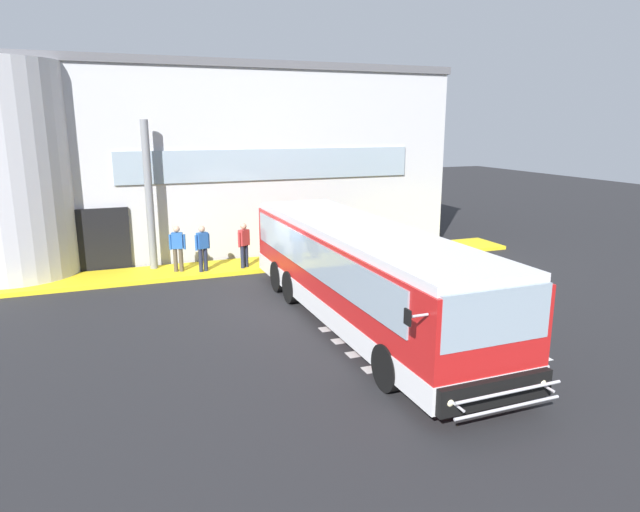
# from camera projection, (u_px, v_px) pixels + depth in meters

# --- Properties ---
(ground_plane) EXTENTS (80.00, 90.00, 0.02)m
(ground_plane) POSITION_uv_depth(u_px,v_px,m) (298.00, 303.00, 17.18)
(ground_plane) COLOR #232326
(ground_plane) RESTS_ON ground
(bay_paint_stripes) EXTENTS (4.40, 3.96, 0.01)m
(bay_paint_stripes) POSITION_uv_depth(u_px,v_px,m) (427.00, 343.00, 14.07)
(bay_paint_stripes) COLOR silver
(bay_paint_stripes) RESTS_ON ground
(terminal_building) EXTENTS (19.66, 13.80, 7.73)m
(terminal_building) POSITION_uv_depth(u_px,v_px,m) (205.00, 156.00, 26.53)
(terminal_building) COLOR #B7B7BC
(terminal_building) RESTS_ON ground
(boarding_curb) EXTENTS (21.86, 2.00, 0.15)m
(boarding_curb) POSITION_uv_depth(u_px,v_px,m) (258.00, 265.00, 21.52)
(boarding_curb) COLOR yellow
(boarding_curb) RESTS_ON ground
(entry_support_column) EXTENTS (0.28, 0.28, 5.37)m
(entry_support_column) POSITION_uv_depth(u_px,v_px,m) (149.00, 196.00, 20.09)
(entry_support_column) COLOR slate
(entry_support_column) RESTS_ON boarding_curb
(bus_main_foreground) EXTENTS (3.03, 11.76, 2.70)m
(bus_main_foreground) POSITION_uv_depth(u_px,v_px,m) (361.00, 277.00, 15.13)
(bus_main_foreground) COLOR red
(bus_main_foreground) RESTS_ON ground
(passenger_near_column) EXTENTS (0.57, 0.45, 1.68)m
(passenger_near_column) POSITION_uv_depth(u_px,v_px,m) (178.00, 245.00, 20.08)
(passenger_near_column) COLOR #4C4233
(passenger_near_column) RESTS_ON boarding_curb
(passenger_by_doorway) EXTENTS (0.56, 0.34, 1.68)m
(passenger_by_doorway) POSITION_uv_depth(u_px,v_px,m) (203.00, 246.00, 20.08)
(passenger_by_doorway) COLOR #1E2338
(passenger_by_doorway) RESTS_ON boarding_curb
(passenger_at_curb_edge) EXTENTS (0.51, 0.39, 1.68)m
(passenger_at_curb_edge) POSITION_uv_depth(u_px,v_px,m) (244.00, 243.00, 20.61)
(passenger_at_curb_edge) COLOR #1E2338
(passenger_at_curb_edge) RESTS_ON boarding_curb
(safety_bollard_yellow) EXTENTS (0.18, 0.18, 0.90)m
(safety_bollard_yellow) POSITION_uv_depth(u_px,v_px,m) (327.00, 257.00, 21.18)
(safety_bollard_yellow) COLOR yellow
(safety_bollard_yellow) RESTS_ON ground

